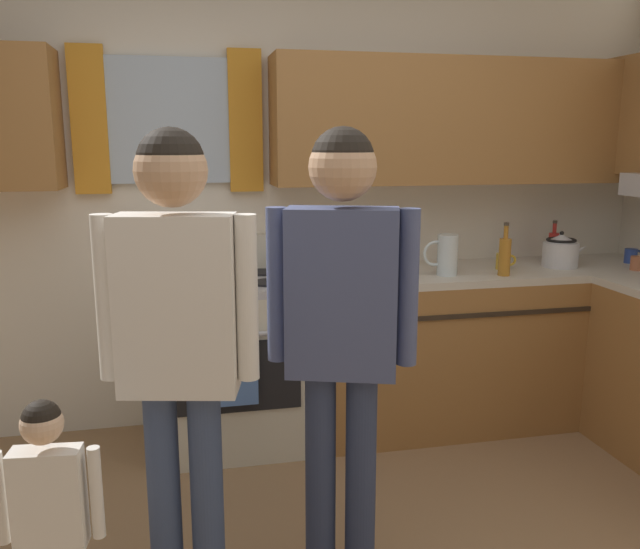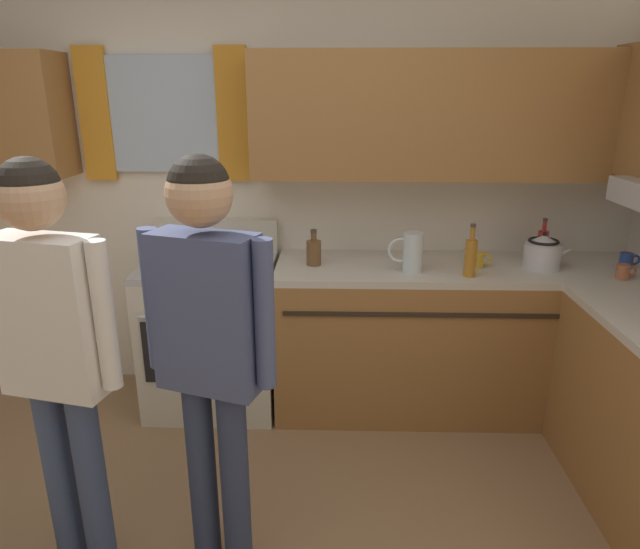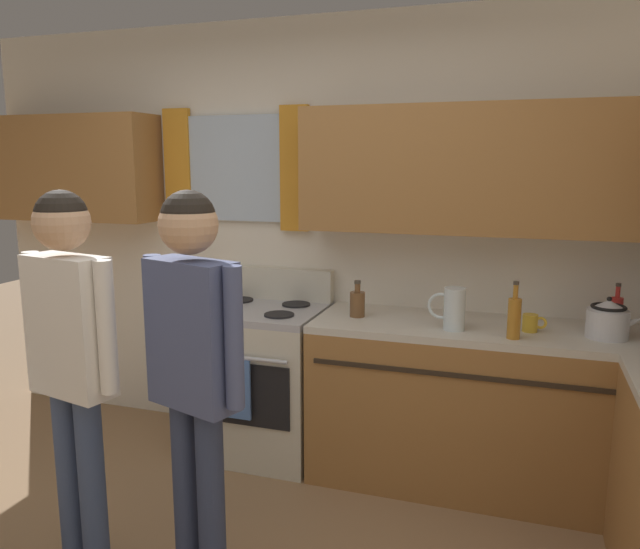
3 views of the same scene
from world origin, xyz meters
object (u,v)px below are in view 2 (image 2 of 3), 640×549
at_px(bottle_oil_amber, 470,257).
at_px(water_pitcher, 412,252).
at_px(adult_holding_child, 52,333).
at_px(bottle_sauce_red, 542,244).
at_px(cup_terracotta, 624,272).
at_px(bottle_squat_brown, 314,252).
at_px(stovetop_kettle, 543,251).
at_px(stove_oven, 213,331).
at_px(mug_mustard_yellow, 478,260).
at_px(adult_in_plaid, 208,329).
at_px(mug_cobalt_blue, 627,260).

xyz_separation_m(bottle_oil_amber, water_pitcher, (-0.30, 0.07, 0.00)).
height_order(water_pitcher, adult_holding_child, adult_holding_child).
bearing_deg(bottle_sauce_red, cup_terracotta, -48.68).
distance_m(bottle_squat_brown, stovetop_kettle, 1.28).
relative_size(stove_oven, bottle_squat_brown, 5.37).
distance_m(cup_terracotta, water_pitcher, 1.11).
bearing_deg(adult_holding_child, mug_mustard_yellow, 34.96).
height_order(water_pitcher, adult_in_plaid, adult_in_plaid).
bearing_deg(adult_in_plaid, water_pitcher, 52.61).
bearing_deg(bottle_squat_brown, stovetop_kettle, -0.96).
bearing_deg(water_pitcher, mug_mustard_yellow, 12.65).
xyz_separation_m(bottle_squat_brown, mug_mustard_yellow, (0.92, -0.02, -0.03)).
xyz_separation_m(stove_oven, adult_in_plaid, (0.29, -1.26, 0.57)).
height_order(adult_holding_child, adult_in_plaid, adult_in_plaid).
distance_m(water_pitcher, adult_holding_child, 1.83).
xyz_separation_m(mug_cobalt_blue, adult_holding_child, (-2.63, -1.27, 0.09)).
bearing_deg(water_pitcher, bottle_oil_amber, -13.85).
height_order(bottle_squat_brown, cup_terracotta, bottle_squat_brown).
bearing_deg(mug_mustard_yellow, adult_in_plaid, -135.75).
bearing_deg(bottle_oil_amber, stovetop_kettle, 20.33).
height_order(bottle_squat_brown, adult_holding_child, adult_holding_child).
height_order(bottle_sauce_red, mug_cobalt_blue, bottle_sauce_red).
relative_size(cup_terracotta, adult_holding_child, 0.07).
xyz_separation_m(bottle_squat_brown, stovetop_kettle, (1.28, -0.02, 0.02)).
height_order(cup_terracotta, water_pitcher, water_pitcher).
relative_size(stovetop_kettle, adult_in_plaid, 0.17).
bearing_deg(bottle_squat_brown, adult_holding_child, -124.27).
xyz_separation_m(stove_oven, bottle_sauce_red, (1.95, 0.13, 0.53)).
bearing_deg(bottle_squat_brown, bottle_oil_amber, -12.33).
bearing_deg(mug_cobalt_blue, adult_in_plaid, -149.40).
distance_m(stove_oven, bottle_squat_brown, 0.80).
bearing_deg(bottle_squat_brown, mug_mustard_yellow, -1.41).
bearing_deg(adult_holding_child, bottle_oil_amber, 32.56).
relative_size(stove_oven, mug_cobalt_blue, 9.58).
bearing_deg(water_pitcher, stove_oven, 173.60).
distance_m(mug_cobalt_blue, adult_in_plaid, 2.42).
height_order(bottle_squat_brown, water_pitcher, water_pitcher).
distance_m(bottle_oil_amber, cup_terracotta, 0.81).
xyz_separation_m(bottle_squat_brown, water_pitcher, (0.54, -0.11, 0.03)).
distance_m(bottle_oil_amber, mug_mustard_yellow, 0.19).
distance_m(cup_terracotta, adult_holding_child, 2.73).
bearing_deg(cup_terracotta, bottle_sauce_red, 131.32).
height_order(stove_oven, bottle_oil_amber, bottle_oil_amber).
bearing_deg(bottle_sauce_red, adult_in_plaid, -140.16).
xyz_separation_m(cup_terracotta, adult_in_plaid, (-1.97, -1.03, 0.10)).
height_order(bottle_squat_brown, stovetop_kettle, stovetop_kettle).
bearing_deg(cup_terracotta, water_pitcher, 175.06).
relative_size(bottle_oil_amber, water_pitcher, 1.30).
xyz_separation_m(adult_holding_child, adult_in_plaid, (0.54, 0.04, 0.00)).
xyz_separation_m(mug_mustard_yellow, stovetop_kettle, (0.36, 0.00, 0.05)).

